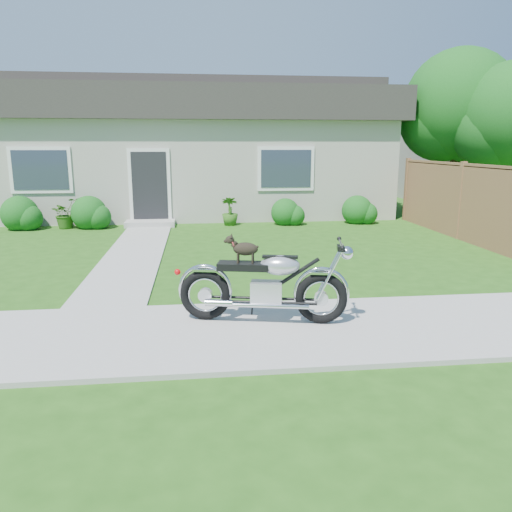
{
  "coord_description": "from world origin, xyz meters",
  "views": [
    {
      "loc": [
        -0.14,
        -5.83,
        2.28
      ],
      "look_at": [
        0.67,
        1.0,
        0.75
      ],
      "focal_mm": 35.0,
      "sensor_mm": 36.0,
      "label": 1
    }
  ],
  "objects_px": {
    "fence": "(461,201)",
    "tree_far": "(464,110)",
    "potted_plant_left": "(65,213)",
    "potted_plant_right": "(230,211)",
    "motorcycle_with_dog": "(266,284)",
    "house": "(200,149)"
  },
  "relations": [
    {
      "from": "tree_far",
      "to": "potted_plant_right",
      "type": "bearing_deg",
      "value": -173.24
    },
    {
      "from": "house",
      "to": "motorcycle_with_dog",
      "type": "xyz_separation_m",
      "value": [
        0.71,
        -11.74,
        -1.62
      ]
    },
    {
      "from": "potted_plant_left",
      "to": "potted_plant_right",
      "type": "distance_m",
      "value": 4.62
    },
    {
      "from": "fence",
      "to": "potted_plant_left",
      "type": "xyz_separation_m",
      "value": [
        -10.12,
        2.8,
        -0.52
      ]
    },
    {
      "from": "house",
      "to": "fence",
      "type": "height_order",
      "value": "house"
    },
    {
      "from": "house",
      "to": "potted_plant_right",
      "type": "relative_size",
      "value": 15.21
    },
    {
      "from": "fence",
      "to": "potted_plant_right",
      "type": "xyz_separation_m",
      "value": [
        -5.51,
        2.8,
        -0.53
      ]
    },
    {
      "from": "tree_far",
      "to": "potted_plant_left",
      "type": "bearing_deg",
      "value": -175.83
    },
    {
      "from": "potted_plant_right",
      "to": "motorcycle_with_dog",
      "type": "xyz_separation_m",
      "value": [
        -0.08,
        -8.29,
        0.13
      ]
    },
    {
      "from": "house",
      "to": "potted_plant_left",
      "type": "bearing_deg",
      "value": -137.94
    },
    {
      "from": "fence",
      "to": "tree_far",
      "type": "height_order",
      "value": "tree_far"
    },
    {
      "from": "fence",
      "to": "motorcycle_with_dog",
      "type": "distance_m",
      "value": 7.84
    },
    {
      "from": "potted_plant_right",
      "to": "motorcycle_with_dog",
      "type": "relative_size",
      "value": 0.38
    },
    {
      "from": "tree_far",
      "to": "potted_plant_left",
      "type": "relative_size",
      "value": 6.18
    },
    {
      "from": "tree_far",
      "to": "potted_plant_right",
      "type": "relative_size",
      "value": 6.31
    },
    {
      "from": "potted_plant_right",
      "to": "motorcycle_with_dog",
      "type": "distance_m",
      "value": 8.29
    },
    {
      "from": "fence",
      "to": "tree_far",
      "type": "xyz_separation_m",
      "value": [
        1.87,
        3.67,
        2.41
      ]
    },
    {
      "from": "tree_far",
      "to": "motorcycle_with_dog",
      "type": "height_order",
      "value": "tree_far"
    },
    {
      "from": "tree_far",
      "to": "motorcycle_with_dog",
      "type": "distance_m",
      "value": 12.15
    },
    {
      "from": "tree_far",
      "to": "potted_plant_left",
      "type": "height_order",
      "value": "tree_far"
    },
    {
      "from": "house",
      "to": "potted_plant_right",
      "type": "xyz_separation_m",
      "value": [
        0.8,
        -3.44,
        -1.74
      ]
    },
    {
      "from": "house",
      "to": "fence",
      "type": "bearing_deg",
      "value": -44.74
    }
  ]
}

